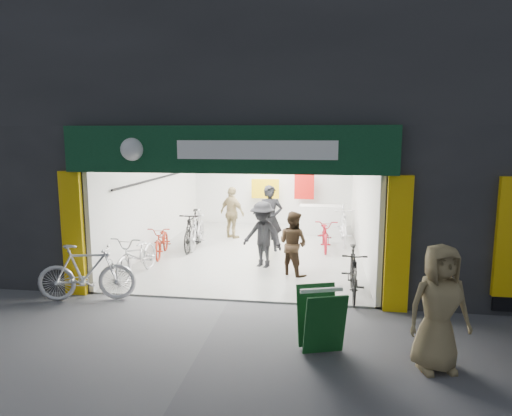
% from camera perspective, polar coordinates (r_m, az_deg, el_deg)
% --- Properties ---
extents(ground, '(60.00, 60.00, 0.00)m').
position_cam_1_polar(ground, '(9.43, -3.48, -11.53)').
color(ground, '#56565B').
rests_on(ground, ground).
extents(building, '(17.00, 10.27, 8.00)m').
position_cam_1_polar(building, '(13.69, 4.55, 13.26)').
color(building, '#232326').
rests_on(building, ground).
extents(bike_left_front, '(0.82, 2.06, 1.06)m').
position_cam_1_polar(bike_left_front, '(11.08, -14.60, -5.77)').
color(bike_left_front, '#BDBCC2').
rests_on(bike_left_front, ground).
extents(bike_left_midfront, '(0.61, 1.95, 1.16)m').
position_cam_1_polar(bike_left_midfront, '(13.38, -7.90, -2.78)').
color(bike_left_midfront, black).
rests_on(bike_left_midfront, ground).
extents(bike_left_midback, '(0.85, 1.75, 0.88)m').
position_cam_1_polar(bike_left_midback, '(12.85, -11.65, -4.03)').
color(bike_left_midback, maroon).
rests_on(bike_left_midback, ground).
extents(bike_left_back, '(0.65, 1.92, 1.13)m').
position_cam_1_polar(bike_left_back, '(13.61, -7.35, -2.63)').
color(bike_left_back, '#B1B0B5').
rests_on(bike_left_back, ground).
extents(bike_right_front, '(0.52, 1.75, 1.05)m').
position_cam_1_polar(bike_right_front, '(9.67, 12.04, -7.91)').
color(bike_right_front, black).
rests_on(bike_right_front, ground).
extents(bike_right_mid, '(0.69, 1.81, 0.94)m').
position_cam_1_polar(bike_right_mid, '(13.41, 8.67, -3.26)').
color(bike_right_mid, maroon).
rests_on(bike_right_mid, ground).
extents(bike_right_back, '(0.59, 2.00, 1.20)m').
position_cam_1_polar(bike_right_back, '(14.18, 10.86, -2.11)').
color(bike_right_back, silver).
rests_on(bike_right_back, ground).
extents(parked_bike, '(2.01, 0.97, 1.17)m').
position_cam_1_polar(parked_bike, '(9.87, -20.42, -7.58)').
color(parked_bike, silver).
rests_on(parked_bike, ground).
extents(customer_a, '(0.77, 0.57, 1.92)m').
position_cam_1_polar(customer_a, '(12.93, 1.78, -1.40)').
color(customer_a, black).
rests_on(customer_a, ground).
extents(customer_b, '(0.96, 0.91, 1.56)m').
position_cam_1_polar(customer_b, '(10.86, 4.64, -4.46)').
color(customer_b, '#342517').
rests_on(customer_b, ground).
extents(customer_c, '(1.26, 1.03, 1.70)m').
position_cam_1_polar(customer_c, '(11.39, 0.83, -3.42)').
color(customer_c, black).
rests_on(customer_c, ground).
extents(customer_d, '(1.06, 0.88, 1.69)m').
position_cam_1_polar(customer_d, '(14.59, -2.99, -0.65)').
color(customer_d, '#9C895B').
rests_on(customer_d, ground).
extents(pedestrian_near, '(1.01, 0.78, 1.84)m').
position_cam_1_polar(pedestrian_near, '(7.04, 21.89, -11.52)').
color(pedestrian_near, olive).
rests_on(pedestrian_near, ground).
extents(sandwich_board, '(0.80, 0.82, 0.98)m').
position_cam_1_polar(sandwich_board, '(7.28, 8.11, -13.46)').
color(sandwich_board, '#114419').
rests_on(sandwich_board, ground).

